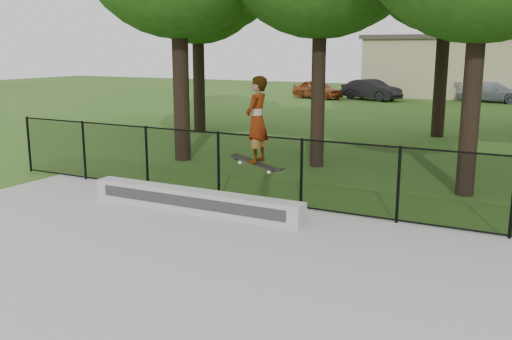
% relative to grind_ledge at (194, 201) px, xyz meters
% --- Properties ---
extents(ground, '(100.00, 100.00, 0.00)m').
position_rel_grind_ledge_xyz_m(ground, '(1.87, -4.70, -0.29)').
color(ground, '#2B5016').
rests_on(ground, ground).
extents(concrete_slab, '(14.00, 12.00, 0.06)m').
position_rel_grind_ledge_xyz_m(concrete_slab, '(1.87, -4.70, -0.26)').
color(concrete_slab, '#A0A19C').
rests_on(concrete_slab, ground).
extents(grind_ledge, '(4.84, 0.40, 0.46)m').
position_rel_grind_ledge_xyz_m(grind_ledge, '(0.00, 0.00, 0.00)').
color(grind_ledge, '#ADADA8').
rests_on(grind_ledge, concrete_slab).
extents(car_a, '(3.96, 2.63, 1.26)m').
position_rel_grind_ledge_xyz_m(car_a, '(-8.21, 27.29, 0.34)').
color(car_a, brown).
rests_on(car_a, ground).
extents(car_b, '(4.00, 2.66, 1.36)m').
position_rel_grind_ledge_xyz_m(car_b, '(-4.63, 27.90, 0.39)').
color(car_b, black).
rests_on(car_b, ground).
extents(car_c, '(4.36, 2.70, 1.28)m').
position_rel_grind_ledge_xyz_m(car_c, '(2.64, 30.14, 0.35)').
color(car_c, '#95A0A9').
rests_on(car_c, ground).
extents(skater_airborne, '(0.82, 0.59, 1.75)m').
position_rel_grind_ledge_xyz_m(skater_airborne, '(1.61, -0.27, 1.75)').
color(skater_airborne, black).
rests_on(skater_airborne, ground).
extents(chainlink_fence, '(16.06, 0.06, 1.50)m').
position_rel_grind_ledge_xyz_m(chainlink_fence, '(1.87, 1.20, 0.52)').
color(chainlink_fence, black).
rests_on(chainlink_fence, concrete_slab).
extents(distant_building, '(12.40, 6.40, 4.30)m').
position_rel_grind_ledge_xyz_m(distant_building, '(-0.13, 33.30, 1.87)').
color(distant_building, tan).
rests_on(distant_building, ground).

